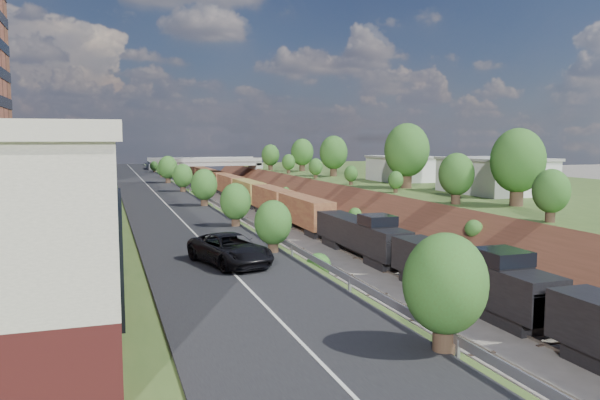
# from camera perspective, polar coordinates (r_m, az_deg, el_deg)

# --- Properties ---
(platform_right) EXTENTS (44.00, 180.00, 5.00)m
(platform_right) POSITION_cam_1_polar(r_m,az_deg,el_deg) (86.82, 20.20, -0.36)
(platform_right) COLOR #3B5623
(platform_right) RESTS_ON ground
(embankment_left) EXTENTS (10.00, 180.00, 10.00)m
(embankment_left) POSITION_cam_1_polar(r_m,az_deg,el_deg) (68.90, -9.81, -3.75)
(embankment_left) COLOR brown
(embankment_left) RESTS_ON ground
(embankment_right) EXTENTS (10.00, 180.00, 10.00)m
(embankment_right) POSITION_cam_1_polar(r_m,az_deg,el_deg) (75.39, 6.97, -2.87)
(embankment_right) COLOR brown
(embankment_right) RESTS_ON ground
(rail_left_track) EXTENTS (1.58, 180.00, 0.18)m
(rail_left_track) POSITION_cam_1_polar(r_m,az_deg,el_deg) (70.63, -3.05, -3.36)
(rail_left_track) COLOR gray
(rail_left_track) RESTS_ON ground
(rail_right_track) EXTENTS (1.58, 180.00, 0.18)m
(rail_right_track) POSITION_cam_1_polar(r_m,az_deg,el_deg) (72.18, 0.94, -3.15)
(rail_right_track) COLOR gray
(rail_right_track) RESTS_ON ground
(road) EXTENTS (8.00, 180.00, 0.10)m
(road) POSITION_cam_1_polar(r_m,az_deg,el_deg) (67.70, -13.65, 0.31)
(road) COLOR black
(road) RESTS_ON platform_left
(guardrail) EXTENTS (0.10, 171.00, 0.70)m
(guardrail) POSITION_cam_1_polar(r_m,az_deg,el_deg) (67.94, -10.20, 0.82)
(guardrail) COLOR #99999E
(guardrail) RESTS_ON platform_left
(commercial_building) EXTENTS (14.30, 62.30, 7.00)m
(commercial_building) POSITION_cam_1_polar(r_m,az_deg,el_deg) (45.74, -27.04, 1.51)
(commercial_building) COLOR maroon
(commercial_building) RESTS_ON platform_left
(overpass) EXTENTS (24.50, 8.30, 7.40)m
(overpass) POSITION_cam_1_polar(r_m,az_deg,el_deg) (131.05, -9.28, 3.01)
(overpass) COLOR gray
(overpass) RESTS_ON ground
(white_building_near) EXTENTS (9.00, 12.00, 4.00)m
(white_building_near) POSITION_cam_1_polar(r_m,az_deg,el_deg) (74.33, 18.48, 2.17)
(white_building_near) COLOR silver
(white_building_near) RESTS_ON platform_right
(white_building_far) EXTENTS (8.00, 10.00, 3.60)m
(white_building_far) POSITION_cam_1_polar(r_m,az_deg,el_deg) (92.56, 9.99, 2.96)
(white_building_far) COLOR silver
(white_building_far) RESTS_ON platform_right
(tree_right_large) EXTENTS (5.25, 5.25, 7.61)m
(tree_right_large) POSITION_cam_1_polar(r_m,az_deg,el_deg) (60.77, 20.47, 3.56)
(tree_right_large) COLOR #473323
(tree_right_large) RESTS_ON platform_right
(tree_left_crest) EXTENTS (2.45, 2.45, 3.55)m
(tree_left_crest) POSITION_cam_1_polar(r_m,az_deg,el_deg) (29.11, 0.62, -2.95)
(tree_left_crest) COLOR #473323
(tree_left_crest) RESTS_ON platform_left
(freight_train) EXTENTS (2.81, 173.93, 4.55)m
(freight_train) POSITION_cam_1_polar(r_m,az_deg,el_deg) (101.76, -4.99, 0.86)
(freight_train) COLOR black
(freight_train) RESTS_ON ground
(suv) EXTENTS (4.10, 6.18, 1.58)m
(suv) POSITION_cam_1_polar(r_m,az_deg,el_deg) (30.45, -6.83, -4.79)
(suv) COLOR black
(suv) RESTS_ON road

